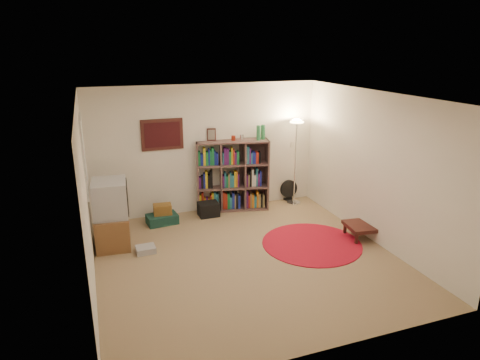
# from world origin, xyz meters

# --- Properties ---
(room) EXTENTS (4.54, 4.54, 2.54)m
(room) POSITION_xyz_m (-0.05, 0.05, 1.26)
(room) COLOR #8A7051
(room) RESTS_ON ground
(bookshelf) EXTENTS (1.47, 0.70, 1.70)m
(bookshelf) POSITION_xyz_m (0.46, 2.12, 0.69)
(bookshelf) COLOR brown
(bookshelf) RESTS_ON ground
(floor_lamp) EXTENTS (0.43, 0.43, 1.78)m
(floor_lamp) POSITION_xyz_m (1.79, 1.96, 1.48)
(floor_lamp) COLOR white
(floor_lamp) RESTS_ON ground
(floor_fan) EXTENTS (0.39, 0.22, 0.44)m
(floor_fan) POSITION_xyz_m (1.78, 2.21, 0.22)
(floor_fan) COLOR black
(floor_fan) RESTS_ON ground
(tv_stand) EXTENTS (0.60, 0.81, 1.12)m
(tv_stand) POSITION_xyz_m (-1.91, 1.21, 0.54)
(tv_stand) COLOR brown
(tv_stand) RESTS_ON ground
(dvd_box) EXTENTS (0.31, 0.26, 0.10)m
(dvd_box) POSITION_xyz_m (-1.46, 0.75, 0.05)
(dvd_box) COLOR #A8A7AC
(dvd_box) RESTS_ON ground
(suitcase) EXTENTS (0.58, 0.41, 0.18)m
(suitcase) POSITION_xyz_m (-1.00, 1.83, 0.09)
(suitcase) COLOR #12332C
(suitcase) RESTS_ON ground
(wicker_basket) EXTENTS (0.34, 0.26, 0.19)m
(wicker_basket) POSITION_xyz_m (-0.98, 1.85, 0.27)
(wicker_basket) COLOR brown
(wicker_basket) RESTS_ON suitcase
(duffel_bag) EXTENTS (0.38, 0.32, 0.27)m
(duffel_bag) POSITION_xyz_m (-0.09, 1.91, 0.13)
(duffel_bag) COLOR black
(duffel_bag) RESTS_ON ground
(red_rug) EXTENTS (1.66, 1.66, 0.01)m
(red_rug) POSITION_xyz_m (1.21, 0.12, 0.01)
(red_rug) COLOR maroon
(red_rug) RESTS_ON ground
(side_table) EXTENTS (0.61, 0.61, 0.25)m
(side_table) POSITION_xyz_m (2.14, 0.05, 0.21)
(side_table) COLOR #341512
(side_table) RESTS_ON ground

